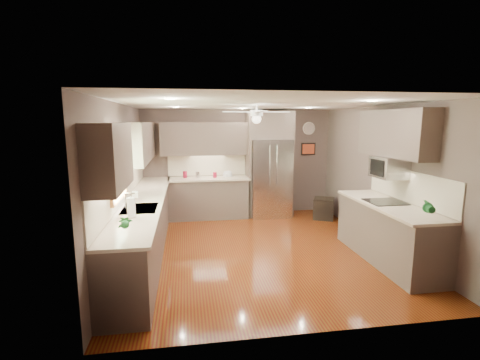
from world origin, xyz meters
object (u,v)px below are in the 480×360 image
object	(u,v)px
canister_a	(185,174)
soap_bottle	(135,194)
stool	(324,208)
potted_plant_left	(124,223)
bowl	(228,176)
canister_d	(215,175)
microwave	(389,167)
potted_plant_right	(429,207)
canister_b	(198,175)
refrigerator	(270,166)
paper_towel	(131,207)

from	to	relation	value
canister_a	soap_bottle	xyz separation A→B (m)	(-0.80, -2.18, 0.02)
stool	canister_a	bearing A→B (deg)	169.79
potted_plant_left	bowl	bearing A→B (deg)	67.45
canister_d	microwave	distance (m)	3.81
soap_bottle	canister_d	bearing A→B (deg)	55.08
canister_d	potted_plant_right	world-z (taller)	potted_plant_right
canister_b	soap_bottle	world-z (taller)	soap_bottle
potted_plant_right	bowl	xyz separation A→B (m)	(-2.21, 3.92, -0.13)
potted_plant_left	refrigerator	distance (m)	4.73
bowl	microwave	xyz separation A→B (m)	(2.30, -2.78, 0.51)
refrigerator	paper_towel	size ratio (longest dim) A/B	8.75
potted_plant_left	canister_b	bearing A→B (deg)	76.39
canister_d	stool	xyz separation A→B (m)	(2.46, -0.51, -0.76)
potted_plant_left	paper_towel	xyz separation A→B (m)	(-0.03, 0.76, -0.01)
soap_bottle	potted_plant_right	bearing A→B (deg)	-23.62
refrigerator	paper_towel	xyz separation A→B (m)	(-2.67, -3.16, -0.11)
potted_plant_right	bowl	bearing A→B (deg)	119.40
soap_bottle	paper_towel	distance (m)	1.07
canister_b	paper_towel	bearing A→B (deg)	-107.23
refrigerator	bowl	bearing A→B (deg)	175.83
soap_bottle	microwave	world-z (taller)	microwave
canister_a	microwave	xyz separation A→B (m)	(3.29, -2.80, 0.46)
potted_plant_right	refrigerator	bearing A→B (deg)	107.71
refrigerator	microwave	size ratio (longest dim) A/B	4.45
canister_d	bowl	distance (m)	0.31
canister_b	microwave	bearing A→B (deg)	-42.54
canister_a	bowl	size ratio (longest dim) A/B	0.67
stool	paper_towel	distance (m)	4.77
canister_a	stool	distance (m)	3.28
canister_a	paper_towel	size ratio (longest dim) A/B	0.54
soap_bottle	stool	world-z (taller)	soap_bottle
potted_plant_left	refrigerator	bearing A→B (deg)	56.09
canister_b	potted_plant_right	size ratio (longest dim) A/B	0.45
paper_towel	soap_bottle	bearing A→B (deg)	95.02
soap_bottle	refrigerator	size ratio (longest dim) A/B	0.08
stool	potted_plant_left	bearing A→B (deg)	-137.90
bowl	paper_towel	bearing A→B (deg)	-117.64
canister_d	stool	world-z (taller)	canister_d
canister_b	canister_d	size ratio (longest dim) A/B	1.08
canister_a	potted_plant_left	bearing A→B (deg)	-99.58
refrigerator	soap_bottle	bearing A→B (deg)	-142.82
microwave	potted_plant_right	bearing A→B (deg)	-94.95
potted_plant_left	paper_towel	world-z (taller)	potted_plant_left
canister_a	paper_towel	world-z (taller)	paper_towel
bowl	potted_plant_right	bearing A→B (deg)	-60.60
bowl	refrigerator	distance (m)	1.01
canister_b	bowl	xyz separation A→B (m)	(0.70, 0.02, -0.04)
paper_towel	potted_plant_left	bearing A→B (deg)	-87.46
canister_b	potted_plant_left	xyz separation A→B (m)	(-0.96, -3.97, 0.08)
canister_b	canister_d	xyz separation A→B (m)	(0.40, -0.02, -0.01)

